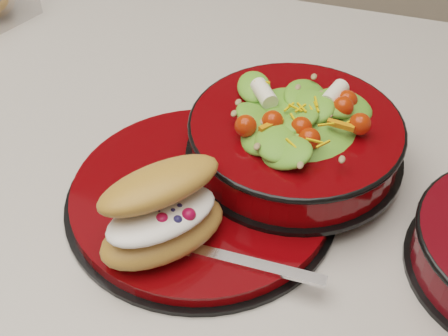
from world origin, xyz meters
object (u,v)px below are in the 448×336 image
(island_counter, at_px, (173,315))
(salad_bowl, at_px, (296,130))
(croissant, at_px, (164,213))
(fork, at_px, (231,258))
(dinner_plate, at_px, (202,196))

(island_counter, xyz_separation_m, salad_bowl, (0.19, -0.04, 0.50))
(salad_bowl, relative_size, croissant, 1.54)
(fork, bearing_deg, croissant, 85.63)
(croissant, relative_size, fork, 0.92)
(island_counter, xyz_separation_m, croissant, (0.10, -0.20, 0.50))
(fork, bearing_deg, salad_bowl, -8.15)
(island_counter, relative_size, salad_bowl, 4.90)
(island_counter, xyz_separation_m, fork, (0.17, -0.21, 0.47))
(island_counter, height_order, fork, fork)
(salad_bowl, bearing_deg, island_counter, 169.04)
(salad_bowl, bearing_deg, dinner_plate, -134.38)
(island_counter, height_order, salad_bowl, salad_bowl)
(dinner_plate, distance_m, fork, 0.10)
(salad_bowl, xyz_separation_m, croissant, (-0.10, -0.16, 0.00))
(dinner_plate, relative_size, salad_bowl, 1.21)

